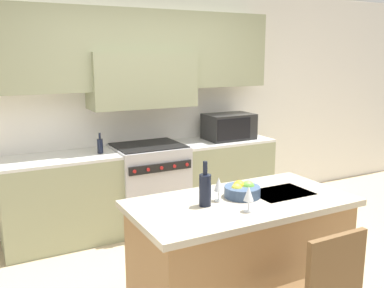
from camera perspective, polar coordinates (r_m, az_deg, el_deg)
The scene contains 10 objects.
back_cabinetry at distance 4.92m, azimuth -7.23°, elevation 7.72°, with size 10.00×0.46×2.70m.
back_counter at distance 4.90m, azimuth -5.84°, elevation -5.69°, with size 3.11×0.62×0.91m.
range_stove at distance 4.88m, azimuth -5.75°, elevation -5.55°, with size 0.77×0.70×0.95m.
microwave at distance 5.24m, azimuth 4.94°, elevation 2.34°, with size 0.59×0.39×0.31m.
kitchen_island at distance 3.25m, azimuth 6.42°, elevation -15.00°, with size 1.59×0.82×0.91m.
wine_bottle at distance 2.91m, azimuth 1.76°, elevation -6.02°, with size 0.08×0.08×0.31m.
wine_glass_near at distance 2.83m, azimuth 7.56°, elevation -6.69°, with size 0.07×0.07×0.17m.
wine_glass_far at distance 3.00m, azimuth 3.57°, elevation -5.48°, with size 0.07×0.07×0.17m.
fruit_bowl at distance 3.13m, azimuth 6.72°, elevation -6.15°, with size 0.26×0.26×0.11m.
oil_bottle_on_counter at distance 4.57m, azimuth -12.16°, elevation -0.21°, with size 0.06×0.06×0.22m.
Camera 1 is at (-1.75, -2.67, 1.92)m, focal length 40.00 mm.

